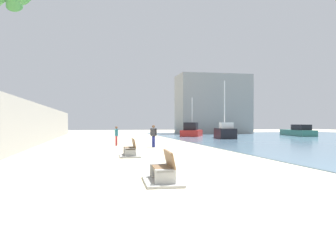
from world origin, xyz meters
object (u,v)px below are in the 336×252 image
(bench_near, at_px, (163,175))
(boat_far_left, at_px, (225,132))
(person_standing, at_px, (116,134))
(bench_far, at_px, (130,152))
(person_walking, at_px, (154,134))
(boat_distant, at_px, (298,132))
(boat_far_right, at_px, (192,131))

(bench_near, height_order, boat_far_left, boat_far_left)
(person_standing, bearing_deg, bench_near, -88.64)
(bench_far, bearing_deg, bench_near, -88.72)
(bench_far, height_order, boat_far_left, boat_far_left)
(person_walking, bearing_deg, boat_distant, 36.86)
(person_walking, distance_m, boat_far_left, 15.90)
(boat_distant, bearing_deg, person_walking, -143.14)
(person_standing, height_order, boat_distant, boat_distant)
(bench_near, xyz_separation_m, bench_far, (-0.19, 8.45, 0.00))
(bench_near, relative_size, bench_far, 1.01)
(bench_near, bearing_deg, person_walking, 81.62)
(person_standing, bearing_deg, boat_far_left, 36.39)
(bench_near, xyz_separation_m, boat_far_right, (10.56, 34.00, 0.49))
(boat_far_left, distance_m, boat_far_right, 7.30)
(person_walking, relative_size, boat_far_right, 0.30)
(boat_distant, bearing_deg, boat_far_left, -157.18)
(boat_far_left, relative_size, boat_distant, 0.84)
(bench_near, relative_size, boat_distant, 0.27)
(boat_far_left, bearing_deg, bench_far, -124.59)
(bench_near, distance_m, boat_far_left, 29.79)
(person_walking, bearing_deg, boat_far_left, 49.18)
(bench_near, height_order, bench_far, same)
(boat_far_left, bearing_deg, boat_distant, 22.82)
(bench_near, relative_size, boat_far_left, 0.32)
(bench_far, relative_size, boat_far_right, 0.38)
(boat_far_right, bearing_deg, boat_far_left, -73.81)
(boat_distant, bearing_deg, boat_far_right, 173.93)
(bench_near, distance_m, boat_distant, 41.24)
(bench_far, xyz_separation_m, boat_distant, (25.68, 23.97, 0.39))
(boat_far_left, relative_size, boat_far_right, 1.18)
(boat_far_left, height_order, boat_far_right, boat_far_left)
(boat_far_left, bearing_deg, person_walking, -130.82)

